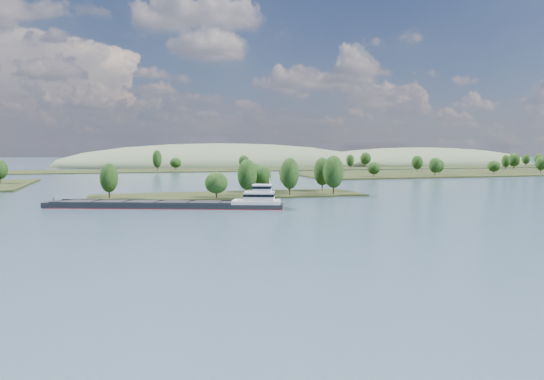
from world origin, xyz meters
name	(u,v)px	position (x,y,z in m)	size (l,w,h in m)	color
ground	(275,216)	(0.00, 120.00, 0.00)	(1800.00, 1800.00, 0.00)	#344A5A
tree_island	(251,184)	(8.13, 178.88, 4.42)	(100.00, 30.98, 15.63)	black
right_bank	(515,171)	(232.29, 299.80, 0.97)	(320.00, 90.00, 14.25)	black
back_shoreline	(180,170)	(7.01, 399.81, 0.68)	(900.00, 60.00, 16.77)	black
hill_east	(419,165)	(260.00, 470.00, 0.00)	(260.00, 140.00, 36.00)	#4B5C3F
hill_west	(223,166)	(60.00, 500.00, 0.00)	(320.00, 160.00, 44.00)	#4B5C3F
cargo_barge	(181,204)	(-21.71, 145.64, 1.22)	(70.36, 32.12, 9.70)	black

